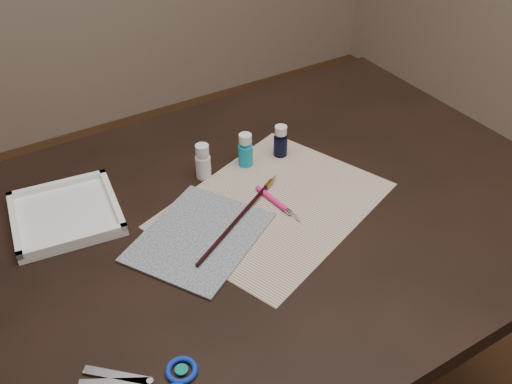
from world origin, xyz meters
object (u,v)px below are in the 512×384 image
paint_bottle_white (203,161)px  palette_tray (66,213)px  canvas (200,237)px  paint_bottle_navy (281,141)px  paper (274,205)px  paint_bottle_cyan (245,150)px

paint_bottle_white → palette_tray: bearing=176.4°
paint_bottle_white → canvas: bearing=-119.7°
paint_bottle_navy → paper: bearing=-127.4°
paint_bottle_cyan → paint_bottle_navy: size_ratio=1.04×
canvas → paint_bottle_cyan: bearing=39.3°
canvas → palette_tray: palette_tray is taller
paper → palette_tray: 0.41m
paint_bottle_cyan → palette_tray: bearing=176.0°
paint_bottle_cyan → canvas: bearing=-140.7°
paint_bottle_white → paint_bottle_navy: (0.19, -0.02, -0.00)m
paint_bottle_white → palette_tray: 0.30m
canvas → paint_bottle_navy: paint_bottle_navy is taller
paint_bottle_white → paint_bottle_navy: size_ratio=1.06×
paint_bottle_white → paint_bottle_cyan: paint_bottle_white is taller
paint_bottle_navy → palette_tray: (-0.48, 0.04, -0.03)m
paper → palette_tray: size_ratio=2.17×
paint_bottle_navy → palette_tray: paint_bottle_navy is taller
canvas → paint_bottle_white: size_ratio=3.13×
paper → canvas: bearing=-177.0°
paper → paint_bottle_white: size_ratio=5.42×
canvas → palette_tray: bearing=136.2°
canvas → paint_bottle_white: paint_bottle_white is taller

